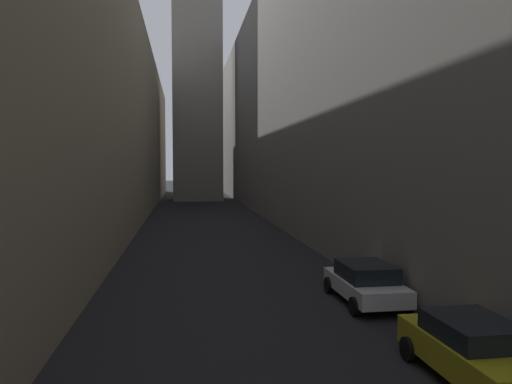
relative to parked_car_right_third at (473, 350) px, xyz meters
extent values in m
plane|color=black|center=(-4.40, 31.01, -0.77)|extent=(264.00, 264.00, 0.00)
cube|color=gray|center=(-15.85, 33.01, 8.34)|extent=(11.91, 108.00, 18.22)
cube|color=slate|center=(7.09, 33.01, 10.80)|extent=(11.99, 108.00, 23.14)
cube|color=gray|center=(-4.40, 61.57, 24.54)|extent=(7.02, 7.02, 50.63)
cube|color=#A59919|center=(0.00, -0.01, -0.12)|extent=(1.73, 4.10, 0.69)
cube|color=black|center=(0.00, 0.02, 0.46)|extent=(1.59, 2.11, 0.48)
cylinder|color=black|center=(-0.87, 1.39, -0.46)|extent=(0.22, 0.61, 0.61)
cylinder|color=black|center=(0.87, 1.39, -0.46)|extent=(0.22, 0.61, 0.61)
cube|color=silver|center=(0.00, 6.57, -0.17)|extent=(1.83, 4.23, 0.57)
cube|color=black|center=(0.00, 6.48, 0.39)|extent=(1.69, 2.28, 0.56)
cylinder|color=black|center=(-0.92, 8.00, -0.46)|extent=(0.22, 0.63, 0.63)
cylinder|color=black|center=(0.92, 8.00, -0.46)|extent=(0.22, 0.63, 0.63)
cylinder|color=black|center=(-0.92, 5.13, -0.46)|extent=(0.22, 0.63, 0.63)
cylinder|color=black|center=(0.92, 5.13, -0.46)|extent=(0.22, 0.63, 0.63)
camera|label=1|loc=(-6.46, -9.85, 4.14)|focal=33.86mm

